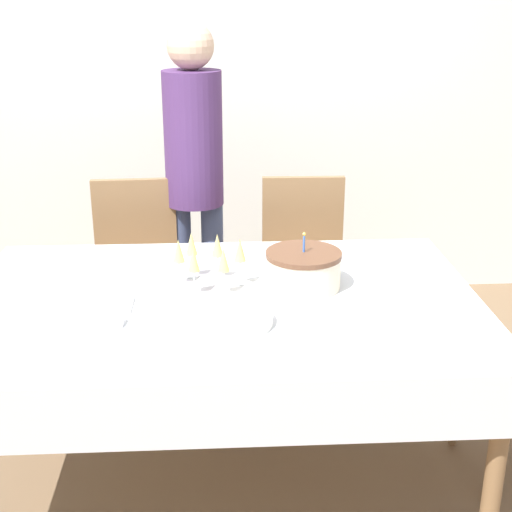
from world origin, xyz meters
name	(u,v)px	position (x,y,z in m)	size (l,w,h in m)	color
ground_plane	(225,477)	(0.00, 0.00, 0.00)	(12.00, 12.00, 0.00)	brown
wall_back	(217,72)	(0.00, 1.90, 1.35)	(8.00, 0.05, 2.70)	silver
dining_table	(223,323)	(0.00, 0.00, 0.67)	(1.82, 1.18, 0.77)	white
dining_chair_far_left	(137,271)	(-0.41, 0.91, 0.52)	(0.44, 0.44, 0.95)	olive
dining_chair_far_right	(304,268)	(0.40, 0.91, 0.52)	(0.43, 0.43, 0.95)	olive
birthday_cake	(303,269)	(0.30, 0.08, 0.84)	(0.28, 0.28, 0.21)	beige
champagne_tray	(208,265)	(-0.05, 0.10, 0.85)	(0.31, 0.31, 0.18)	silver
plate_stack_main	(232,319)	(0.03, -0.21, 0.78)	(0.27, 0.27, 0.03)	silver
cake_knife	(332,312)	(0.37, -0.14, 0.77)	(0.30, 0.05, 0.00)	silver
fork_pile	(98,321)	(-0.40, -0.19, 0.78)	(0.18, 0.08, 0.02)	silver
napkin_pile	(110,304)	(-0.38, -0.05, 0.77)	(0.15, 0.15, 0.01)	white
person_standing	(194,164)	(-0.12, 1.07, 1.00)	(0.28, 0.28, 1.66)	#3F4C72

